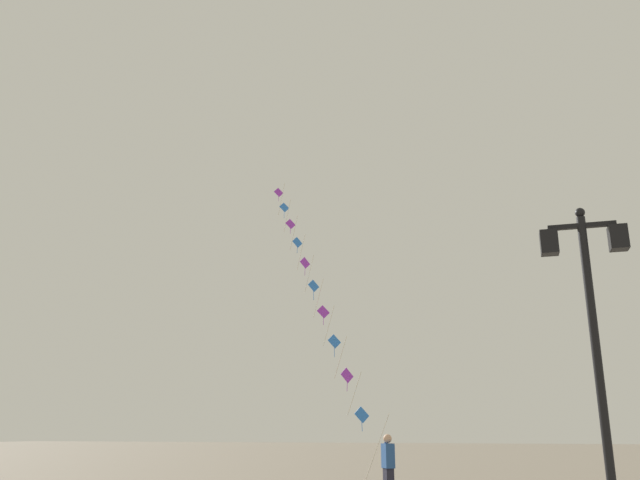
{
  "coord_description": "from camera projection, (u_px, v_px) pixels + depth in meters",
  "views": [
    {
      "loc": [
        1.03,
        -1.1,
        1.8
      ],
      "look_at": [
        -3.72,
        15.55,
        6.86
      ],
      "focal_mm": 36.68,
      "sensor_mm": 36.0,
      "label": 1
    }
  ],
  "objects": [
    {
      "name": "kite_flyer",
      "position": [
        388.0,
        467.0,
        16.61
      ],
      "size": [
        0.45,
        0.61,
        1.71
      ],
      "rotation": [
        0.0,
        0.0,
        2.1
      ],
      "color": "#1E1E2D",
      "rests_on": "ground_plane"
    },
    {
      "name": "kite_train",
      "position": [
        313.0,
        284.0,
        26.33
      ],
      "size": [
        7.93,
        12.21,
        14.04
      ],
      "color": "brown",
      "rests_on": "ground_plane"
    },
    {
      "name": "twin_lantern_lamp_post",
      "position": [
        591.0,
        308.0,
        10.37
      ],
      "size": [
        1.34,
        0.28,
        5.35
      ],
      "color": "black",
      "rests_on": "ground_plane"
    }
  ]
}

